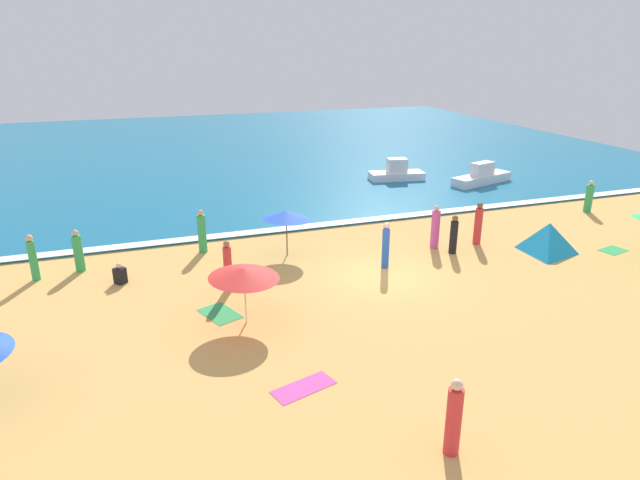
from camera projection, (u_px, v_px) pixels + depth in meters
The scene contains 22 objects.
ground_plane at pixel (381, 275), 21.31m from camera, with size 60.00×60.00×0.00m, color #E0A856.
ocean_water at pixel (238, 148), 46.16m from camera, with size 60.00×44.00×0.10m, color #146B93.
wave_breaker_foam at pixel (326, 224), 26.87m from camera, with size 57.00×0.70×0.01m, color white.
beach_umbrella_2 at pixel (244, 273), 17.18m from camera, with size 3.06×3.05×1.93m.
beach_umbrella_3 at pixel (286, 215), 22.71m from camera, with size 2.49×2.48×2.02m.
beach_tent at pixel (548, 237), 23.55m from camera, with size 2.94×3.02×1.25m.
beachgoer_0 at pixel (78, 252), 21.44m from camera, with size 0.42×0.42×1.69m.
beachgoer_1 at pixel (435, 228), 23.85m from camera, with size 0.50×0.50×1.89m.
beachgoer_2 at pixel (120, 274), 20.50m from camera, with size 0.51×0.51×0.80m.
beachgoer_3 at pixel (478, 224), 24.28m from camera, with size 0.47×0.47×1.90m.
beachgoer_4 at pixel (589, 197), 28.89m from camera, with size 0.54×0.54×1.69m.
beachgoer_5 at pixel (454, 419), 11.86m from camera, with size 0.48×0.48×1.86m.
beachgoer_6 at pixel (202, 232), 23.35m from camera, with size 0.42×0.42×1.87m.
beachgoer_7 at pixel (386, 246), 21.71m from camera, with size 0.41×0.41×1.88m.
beachgoer_8 at pixel (33, 258), 20.60m from camera, with size 0.42×0.42×1.79m.
beachgoer_9 at pixel (228, 267), 19.75m from camera, with size 0.33×0.33×1.88m.
beachgoer_10 at pixel (454, 235), 23.24m from camera, with size 0.42×0.42×1.67m.
beach_towel_0 at pixel (304, 387), 14.41m from camera, with size 1.81×1.15×0.01m.
beach_towel_1 at pixel (613, 250), 23.79m from camera, with size 1.26×1.01×0.01m.
beach_towel_3 at pixel (220, 314), 18.30m from camera, with size 1.42×1.72×0.01m.
small_boat_0 at pixel (397, 173), 35.37m from camera, with size 3.60×1.86×1.35m.
small_boat_1 at pixel (482, 177), 34.42m from camera, with size 4.50×2.34×1.31m.
Camera 1 is at (-8.63, -17.73, 8.52)m, focal length 31.14 mm.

